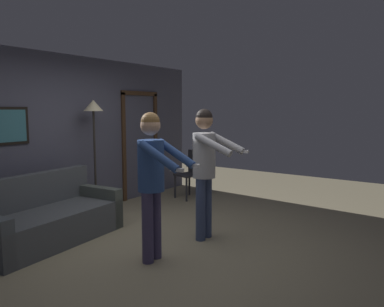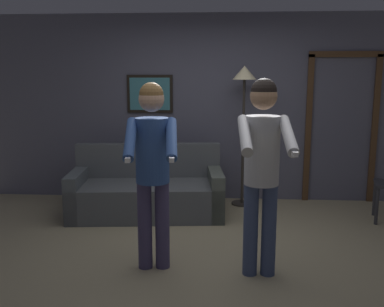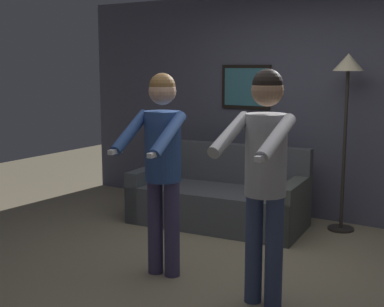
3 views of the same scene
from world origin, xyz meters
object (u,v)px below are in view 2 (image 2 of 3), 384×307
couch (147,193)px  torchiere_lamp (244,91)px  person_standing_right (262,159)px  person_standing_left (152,159)px

couch → torchiere_lamp: bearing=22.3°
couch → person_standing_right: person_standing_right is taller
couch → person_standing_left: bearing=-78.2°
person_standing_left → person_standing_right: (0.96, -0.08, 0.03)m
couch → torchiere_lamp: size_ratio=1.05×
person_standing_right → torchiere_lamp: bearing=91.3°
torchiere_lamp → person_standing_left: torchiere_lamp is taller
couch → person_standing_left: person_standing_left is taller
torchiere_lamp → person_standing_left: 2.31m
couch → person_standing_right: (1.28, -1.63, 0.78)m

